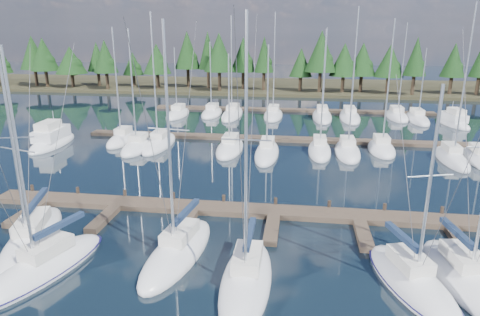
# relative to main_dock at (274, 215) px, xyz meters

# --- Properties ---
(ground) EXTENTS (260.00, 260.00, 0.00)m
(ground) POSITION_rel_main_dock_xyz_m (0.00, 12.64, -0.20)
(ground) COLOR black
(ground) RESTS_ON ground
(far_shore) EXTENTS (220.00, 30.00, 0.60)m
(far_shore) POSITION_rel_main_dock_xyz_m (0.00, 72.64, 0.10)
(far_shore) COLOR #302D1B
(far_shore) RESTS_ON ground
(main_dock) EXTENTS (44.00, 6.13, 0.90)m
(main_dock) POSITION_rel_main_dock_xyz_m (0.00, 0.00, 0.00)
(main_dock) COLOR #483A2D
(main_dock) RESTS_ON ground
(back_docks) EXTENTS (50.00, 21.80, 0.40)m
(back_docks) POSITION_rel_main_dock_xyz_m (0.00, 32.23, -0.00)
(back_docks) COLOR #483A2D
(back_docks) RESTS_ON ground
(front_sailboat_0) EXTENTS (5.69, 11.00, 12.99)m
(front_sailboat_0) POSITION_rel_main_dock_xyz_m (-14.97, -6.19, 0.07)
(front_sailboat_0) COLOR silver
(front_sailboat_0) RESTS_ON ground
(front_sailboat_1) EXTENTS (5.23, 9.45, 13.24)m
(front_sailboat_1) POSITION_rel_main_dock_xyz_m (-12.40, -9.05, 0.08)
(front_sailboat_1) COLOR silver
(front_sailboat_1) RESTS_ON ground
(front_sailboat_2) EXTENTS (3.79, 9.21, 14.44)m
(front_sailboat_2) POSITION_rel_main_dock_xyz_m (-5.40, -6.23, 0.09)
(front_sailboat_2) COLOR silver
(front_sailboat_2) RESTS_ON ground
(front_sailboat_3) EXTENTS (2.73, 8.84, 14.75)m
(front_sailboat_3) POSITION_rel_main_dock_xyz_m (-0.93, -8.63, 0.09)
(front_sailboat_3) COLOR silver
(front_sailboat_3) RESTS_ON ground
(front_sailboat_4) EXTENTS (5.12, 8.66, 11.56)m
(front_sailboat_4) POSITION_rel_main_dock_xyz_m (7.79, -7.57, 0.07)
(front_sailboat_4) COLOR silver
(front_sailboat_4) RESTS_ON ground
(front_sailboat_5) EXTENTS (4.08, 8.93, 14.03)m
(front_sailboat_5) POSITION_rel_main_dock_xyz_m (10.73, -6.84, 0.08)
(front_sailboat_5) COLOR silver
(front_sailboat_5) RESTS_ON ground
(back_sailboat_rows) EXTENTS (42.41, 32.38, 16.41)m
(back_sailboat_rows) POSITION_rel_main_dock_xyz_m (0.51, 27.80, 0.06)
(back_sailboat_rows) COLOR silver
(back_sailboat_rows) RESTS_ON ground
(motor_yacht_left) EXTENTS (3.87, 9.67, 4.73)m
(motor_yacht_left) POSITION_rel_main_dock_xyz_m (-27.38, 16.89, 0.31)
(motor_yacht_left) COLOR silver
(motor_yacht_left) RESTS_ON ground
(motor_yacht_right) EXTENTS (3.93, 8.28, 3.96)m
(motor_yacht_right) POSITION_rel_main_dock_xyz_m (23.42, 35.25, 0.24)
(motor_yacht_right) COLOR silver
(motor_yacht_right) RESTS_ON ground
(tree_line) EXTENTS (185.41, 11.33, 13.23)m
(tree_line) POSITION_rel_main_dock_xyz_m (0.10, 62.77, 7.10)
(tree_line) COLOR black
(tree_line) RESTS_ON far_shore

